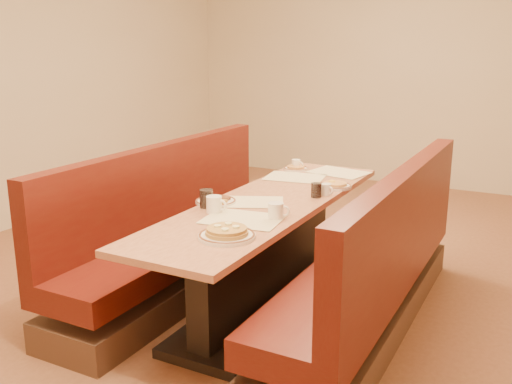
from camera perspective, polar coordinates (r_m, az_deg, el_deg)
The scene contains 19 objects.
ground at distance 4.04m, azimuth 1.21°, elevation -11.19°, with size 8.00×8.00×0.00m, color #9E6647.
room_envelope at distance 3.64m, azimuth 1.38°, elevation 17.37°, with size 6.04×8.04×2.82m.
diner_table at distance 3.89m, azimuth 1.24°, elevation -6.21°, with size 0.70×2.50×0.75m.
booth_left at distance 4.25m, azimuth -7.65°, elevation -4.69°, with size 0.55×2.50×1.05m.
booth_right at distance 3.65m, azimuth 11.68°, elevation -8.18°, with size 0.55×2.50×1.05m.
placemat_near_left at distance 3.72m, azimuth -0.25°, elevation -1.00°, with size 0.38×0.29×0.00m, color beige.
placemat_near_right at distance 3.36m, azimuth -1.33°, elevation -2.72°, with size 0.45×0.34×0.00m, color beige.
placemat_far_left at distance 4.43m, azimuth 3.91°, elevation 1.49°, with size 0.44×0.33×0.00m, color beige.
placemat_far_right at distance 4.64m, azimuth 8.26°, elevation 1.96°, with size 0.44×0.33×0.00m, color beige.
pancake_plate at distance 3.05m, azimuth -2.93°, elevation -4.19°, with size 0.31×0.31×0.07m.
eggs_plate at distance 3.72m, azimuth -4.10°, elevation -0.86°, with size 0.27×0.27×0.05m.
extra_plate_mid at distance 4.15m, azimuth 7.89°, elevation 0.67°, with size 0.24×0.24×0.05m.
extra_plate_far at distance 4.71m, azimuth 4.01°, elevation 2.41°, with size 0.21×0.21×0.04m.
coffee_mug_a at distance 3.36m, azimuth 2.06°, elevation -1.88°, with size 0.13×0.09×0.10m.
coffee_mug_b at distance 3.50m, azimuth -4.16°, elevation -1.22°, with size 0.14×0.10×0.10m.
coffee_mug_c at distance 3.93m, azimuth 7.03°, elevation 0.28°, with size 0.10×0.07×0.08m.
coffee_mug_d at distance 4.74m, azimuth 4.06°, elevation 2.81°, with size 0.10×0.07×0.08m.
soda_tumbler_near at distance 3.61m, azimuth -4.99°, elevation -0.66°, with size 0.08×0.08×0.12m.
soda_tumbler_mid at distance 3.87m, azimuth 6.04°, elevation 0.18°, with size 0.07×0.07×0.10m.
Camera 1 is at (1.62, -3.25, 1.75)m, focal length 40.00 mm.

